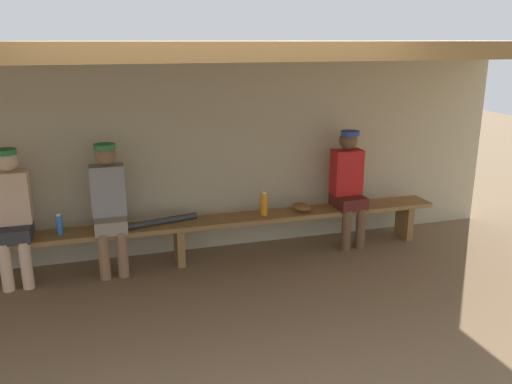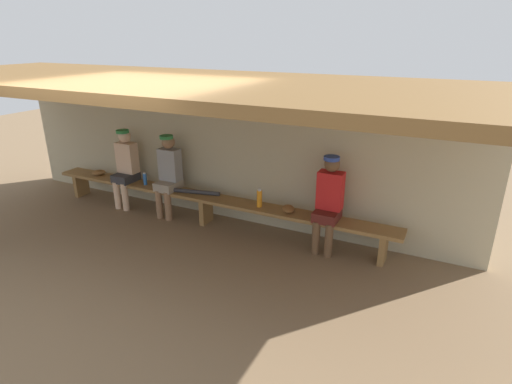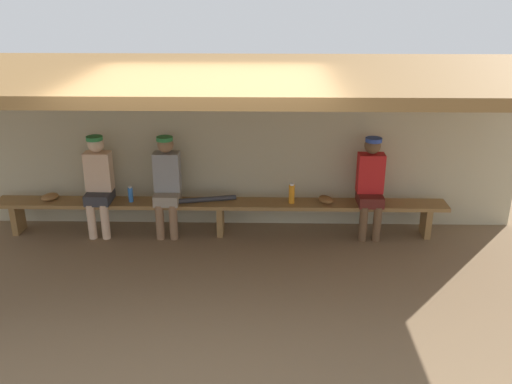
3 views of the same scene
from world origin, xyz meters
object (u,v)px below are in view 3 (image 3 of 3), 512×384
(player_middle, at_px, (371,183))
(baseball_bat, at_px, (204,199))
(player_in_white, at_px, (98,181))
(water_bottle_green, at_px, (131,194))
(baseball_glove_tan, at_px, (50,197))
(bench, at_px, (220,207))
(player_leftmost, at_px, (167,181))
(baseball_glove_dark_brown, at_px, (326,200))
(water_bottle_clear, at_px, (292,194))

(player_middle, relative_size, baseball_bat, 1.55)
(baseball_bat, bearing_deg, player_in_white, 167.39)
(water_bottle_green, bearing_deg, baseball_glove_tan, 178.14)
(bench, bearing_deg, water_bottle_green, -179.40)
(player_leftmost, bearing_deg, bench, -0.29)
(player_middle, xyz_separation_m, player_leftmost, (-2.67, 0.00, 0.00))
(bench, bearing_deg, player_middle, 0.10)
(baseball_bat, bearing_deg, player_leftmost, 167.11)
(bench, bearing_deg, baseball_bat, -180.00)
(baseball_glove_dark_brown, bearing_deg, baseball_glove_tan, -117.20)
(baseball_glove_tan, distance_m, baseball_bat, 2.06)
(baseball_glove_dark_brown, bearing_deg, player_leftmost, -116.92)
(bench, distance_m, water_bottle_clear, 0.97)
(player_middle, xyz_separation_m, baseball_glove_tan, (-4.25, 0.02, -0.24))
(player_in_white, distance_m, player_leftmost, 0.90)
(water_bottle_green, height_order, baseball_bat, water_bottle_green)
(water_bottle_green, height_order, baseball_glove_dark_brown, water_bottle_green)
(bench, distance_m, player_middle, 2.01)
(player_in_white, bearing_deg, baseball_glove_dark_brown, -0.05)
(bench, relative_size, baseball_glove_tan, 25.00)
(player_middle, distance_m, player_leftmost, 2.67)
(water_bottle_green, xyz_separation_m, baseball_bat, (0.97, 0.01, -0.07))
(baseball_glove_tan, bearing_deg, player_leftmost, 132.13)
(water_bottle_clear, xyz_separation_m, baseball_glove_tan, (-3.23, 0.04, -0.09))
(player_leftmost, bearing_deg, player_in_white, 180.00)
(player_in_white, xyz_separation_m, water_bottle_clear, (2.54, -0.02, -0.16))
(player_middle, distance_m, baseball_bat, 2.21)
(bench, distance_m, player_leftmost, 0.78)
(water_bottle_clear, height_order, baseball_glove_tan, water_bottle_clear)
(player_in_white, distance_m, baseball_bat, 1.40)
(water_bottle_green, bearing_deg, baseball_bat, 0.73)
(bench, xyz_separation_m, water_bottle_clear, (0.95, -0.01, 0.20))
(bench, relative_size, baseball_bat, 6.92)
(water_bottle_green, relative_size, baseball_glove_tan, 0.92)
(water_bottle_green, distance_m, baseball_glove_tan, 1.10)
(water_bottle_green, bearing_deg, bench, 0.60)
(player_leftmost, height_order, baseball_glove_tan, player_leftmost)
(baseball_glove_dark_brown, bearing_deg, player_in_white, -116.90)
(baseball_glove_tan, relative_size, baseball_glove_dark_brown, 1.00)
(baseball_glove_tan, bearing_deg, baseball_glove_dark_brown, 132.50)
(player_leftmost, relative_size, baseball_glove_tan, 5.60)
(player_middle, bearing_deg, baseball_glove_dark_brown, -179.73)
(baseball_glove_tan, bearing_deg, water_bottle_clear, 132.21)
(player_in_white, height_order, water_bottle_clear, player_in_white)
(player_in_white, xyz_separation_m, water_bottle_green, (0.41, -0.02, -0.18))
(player_leftmost, xyz_separation_m, water_bottle_green, (-0.49, -0.02, -0.18))
(player_in_white, height_order, player_leftmost, same)
(water_bottle_clear, bearing_deg, baseball_bat, 179.38)
(player_middle, bearing_deg, player_leftmost, 180.00)
(player_in_white, relative_size, baseball_glove_dark_brown, 5.60)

